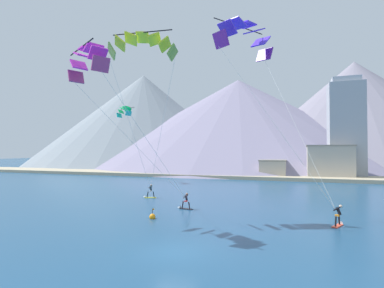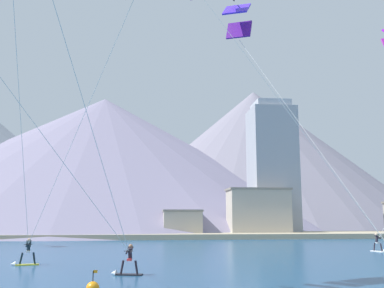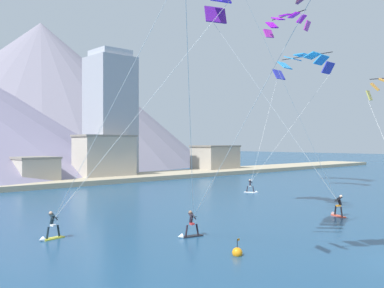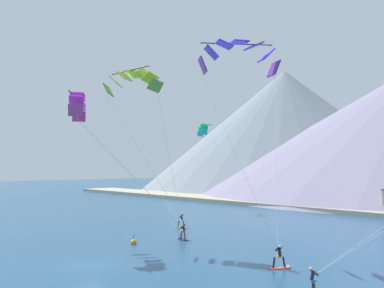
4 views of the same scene
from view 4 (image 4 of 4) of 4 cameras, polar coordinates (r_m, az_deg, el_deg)
name	(u,v)px [view 4 (image 4 of 4)]	position (r m, az deg, el deg)	size (l,w,h in m)	color
ground_plane	(88,265)	(33.81, -13.67, -15.44)	(400.00, 400.00, 0.00)	navy
kitesurfer_near_lead	(182,235)	(43.90, -1.31, -11.98)	(1.79, 0.76, 1.72)	black
kitesurfer_mid_center	(180,223)	(52.43, -1.61, -10.47)	(1.78, 0.74, 1.77)	yellow
kitesurfer_far_left	(314,288)	(26.41, 15.93, -18.00)	(1.42, 1.60, 1.64)	#33B266
kitesurfer_far_right	(282,260)	(32.44, 11.86, -14.96)	(1.10, 1.75, 1.82)	#E54C33
parafoil_kite_near_lead	(78,104)	(42.99, -14.93, 5.15)	(7.83, 10.81, 13.03)	#A33A78
parafoil_kite_mid_center	(133,81)	(43.68, -7.89, 8.34)	(7.18, 11.65, 15.62)	#669F36
parafoil_kite_far_right	(239,54)	(41.81, 6.29, 11.83)	(10.68, 8.41, 17.92)	#5A1C8D
parafoil_kite_distant_high_outer	(203,129)	(74.03, 1.50, 2.08)	(4.67, 3.54, 2.07)	#25C2C3
race_marker_buoy	(134,242)	(41.85, -7.79, -12.86)	(0.56, 0.56, 1.02)	orange
mountain_peak_west_ridge	(285,130)	(144.70, 12.31, 1.89)	(94.68, 94.68, 39.27)	gray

